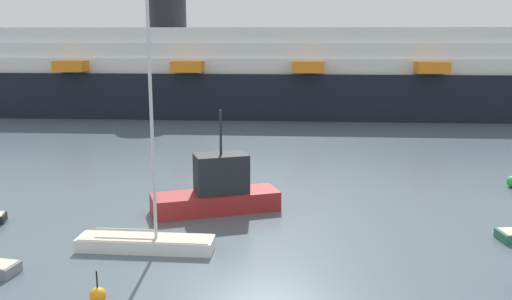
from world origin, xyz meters
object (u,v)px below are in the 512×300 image
sailboat_3 (144,238)px  cruise_ship (303,75)px  channel_buoy_0 (510,181)px  fishing_boat_1 (216,191)px  channel_buoy_1 (96,296)px

sailboat_3 → cruise_ship: (11.29, 45.72, 4.32)m
sailboat_3 → channel_buoy_0: (21.90, 10.84, -0.23)m
fishing_boat_1 → cruise_ship: (8.36, 39.89, 3.75)m
fishing_boat_1 → channel_buoy_1: fishing_boat_1 is taller
sailboat_3 → channel_buoy_1: (-0.77, -5.20, -0.29)m
cruise_ship → channel_buoy_0: bearing=-69.1°
sailboat_3 → cruise_ship: size_ratio=0.13×
channel_buoy_1 → fishing_boat_1: bearing=71.5°
sailboat_3 → cruise_ship: cruise_ship is taller
channel_buoy_0 → sailboat_3: bearing=-153.7°
channel_buoy_0 → cruise_ship: size_ratio=0.02×
sailboat_3 → fishing_boat_1: bearing=68.4°
sailboat_3 → channel_buoy_0: size_ratio=7.46×
channel_buoy_1 → cruise_ship: (12.06, 50.92, 4.61)m
sailboat_3 → channel_buoy_1: bearing=-93.3°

